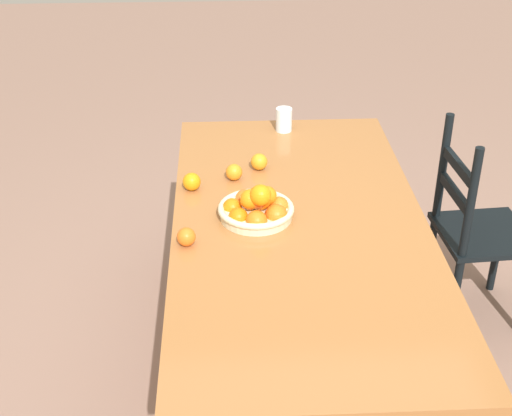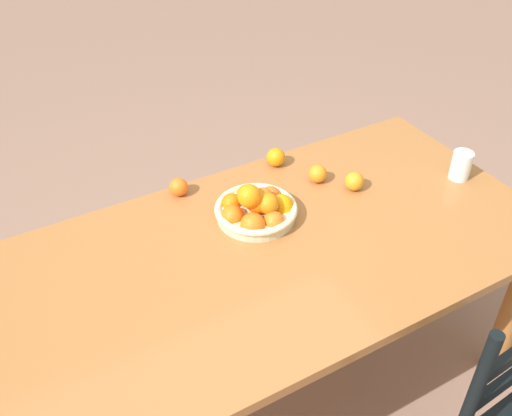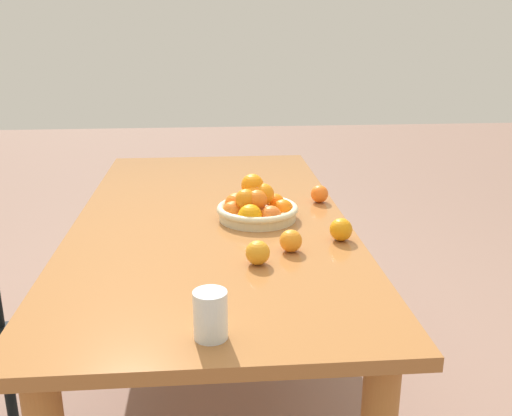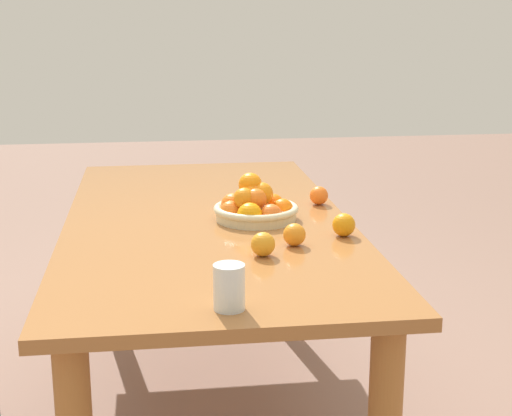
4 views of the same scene
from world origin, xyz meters
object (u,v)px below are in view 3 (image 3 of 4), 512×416
at_px(orange_loose_2, 256,253).
at_px(drinking_glass, 208,315).
at_px(dining_table, 210,244).
at_px(orange_loose_1, 289,241).
at_px(orange_loose_3, 339,230).
at_px(fruit_bowl, 255,207).
at_px(orange_loose_0, 318,194).

xyz_separation_m(orange_loose_2, drinking_glass, (-0.38, 0.13, 0.02)).
bearing_deg(dining_table, orange_loose_1, -146.13).
xyz_separation_m(orange_loose_2, orange_loose_3, (0.16, -0.27, 0.00)).
relative_size(dining_table, orange_loose_3, 26.28).
bearing_deg(orange_loose_3, fruit_bowl, 47.33).
bearing_deg(fruit_bowl, orange_loose_0, -55.96).
bearing_deg(drinking_glass, dining_table, -0.47).
relative_size(orange_loose_0, drinking_glass, 0.61).
xyz_separation_m(dining_table, orange_loose_2, (-0.43, -0.13, 0.14)).
xyz_separation_m(fruit_bowl, orange_loose_0, (0.17, -0.25, -0.01)).
relative_size(orange_loose_1, orange_loose_3, 0.94).
bearing_deg(orange_loose_0, orange_loose_1, 159.65).
bearing_deg(dining_table, orange_loose_2, -163.62).
relative_size(orange_loose_1, drinking_glass, 0.62).
bearing_deg(orange_loose_2, orange_loose_1, -50.92).
xyz_separation_m(fruit_bowl, orange_loose_3, (-0.23, -0.25, -0.01)).
bearing_deg(fruit_bowl, dining_table, 74.22).
bearing_deg(orange_loose_2, fruit_bowl, -4.14).
bearing_deg(dining_table, orange_loose_0, -72.71).
bearing_deg(drinking_glass, fruit_bowl, -11.85).
relative_size(dining_table, fruit_bowl, 6.66).
bearing_deg(orange_loose_3, orange_loose_0, -1.18).
distance_m(dining_table, orange_loose_2, 0.47).
distance_m(fruit_bowl, orange_loose_1, 0.31).
bearing_deg(orange_loose_2, drinking_glass, 160.75).
xyz_separation_m(dining_table, orange_loose_0, (0.13, -0.41, 0.14)).
height_order(dining_table, drinking_glass, drinking_glass).
distance_m(dining_table, orange_loose_3, 0.50).
relative_size(orange_loose_0, orange_loose_3, 0.93).
bearing_deg(orange_loose_3, orange_loose_1, 114.66).
height_order(orange_loose_1, drinking_glass, drinking_glass).
relative_size(orange_loose_2, drinking_glass, 0.64).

